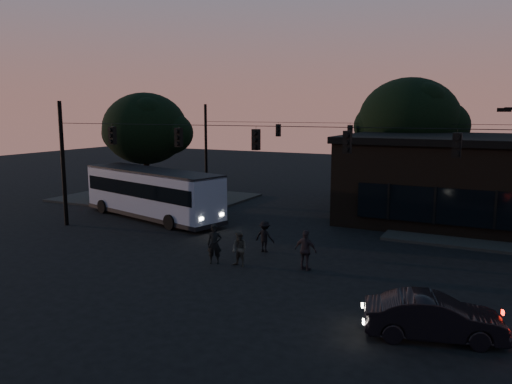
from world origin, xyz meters
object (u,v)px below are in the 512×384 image
at_px(bus, 152,191).
at_px(pedestrian_d, 265,236).
at_px(car, 434,317).
at_px(pedestrian_a, 214,244).
at_px(pedestrian_b, 239,249).
at_px(building, 472,179).
at_px(pedestrian_c, 306,250).

relative_size(bus, pedestrian_d, 7.44).
xyz_separation_m(car, pedestrian_a, (-9.97, 3.51, 0.23)).
xyz_separation_m(pedestrian_b, pedestrian_d, (-0.01, 2.65, -0.02)).
bearing_deg(pedestrian_b, building, 69.76).
height_order(building, pedestrian_b, building).
bearing_deg(pedestrian_b, pedestrian_c, 26.94).
height_order(pedestrian_b, pedestrian_c, pedestrian_c).
distance_m(building, car, 18.23).
bearing_deg(car, building, -15.58).
bearing_deg(building, pedestrian_d, -125.98).
bearing_deg(car, pedestrian_a, 54.48).
distance_m(car, pedestrian_b, 9.47).
relative_size(bus, pedestrian_a, 6.36).
bearing_deg(pedestrian_b, pedestrian_a, -163.73).
distance_m(car, pedestrian_d, 10.78).
distance_m(bus, pedestrian_a, 10.93).
distance_m(pedestrian_b, pedestrian_c, 2.96).
xyz_separation_m(building, pedestrian_d, (-8.59, -11.83, -1.93)).
xyz_separation_m(pedestrian_a, pedestrian_c, (4.07, 0.97, -0.01)).
xyz_separation_m(building, pedestrian_b, (-8.57, -14.47, -1.91)).
xyz_separation_m(building, bus, (-18.51, -8.05, -0.92)).
height_order(bus, pedestrian_b, bus).
height_order(bus, pedestrian_c, bus).
distance_m(bus, pedestrian_d, 10.66).
bearing_deg(pedestrian_d, car, 148.96).
relative_size(pedestrian_c, pedestrian_d, 1.15).
bearing_deg(bus, car, -13.12).
bearing_deg(pedestrian_b, pedestrian_d, 100.68).
bearing_deg(pedestrian_c, car, 150.91).
bearing_deg(building, bus, -156.49).
bearing_deg(pedestrian_d, building, -121.37).
height_order(car, pedestrian_c, pedestrian_c).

